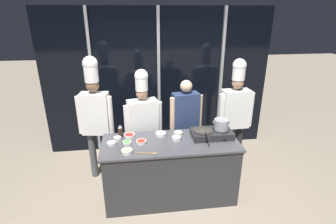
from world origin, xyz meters
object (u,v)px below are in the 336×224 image
(prep_bowl_onion, at_px, (161,134))
(person_guest, at_px, (185,119))
(frying_pan, at_px, (203,129))
(prep_bowl_ginger, at_px, (127,151))
(chef_sous, at_px, (143,120))
(prep_bowl_scallions, at_px, (127,143))
(chef_head, at_px, (95,111))
(prep_bowl_chicken, at_px, (111,143))
(serving_spoon_slotted, at_px, (152,153))
(prep_bowl_chili_flakes, at_px, (141,142))
(prep_bowl_noodles, at_px, (178,133))
(prep_bowl_bean_sprouts, at_px, (176,138))
(stock_pot, at_px, (221,124))
(squeeze_bottle_soy, at_px, (120,131))
(chef_line, at_px, (235,109))
(portable_stove, at_px, (212,133))
(prep_bowl_shrimp, at_px, (117,138))
(prep_bowl_bell_pepper, at_px, (129,135))

(prep_bowl_onion, relative_size, person_guest, 0.10)
(frying_pan, bearing_deg, prep_bowl_ginger, -164.43)
(frying_pan, xyz_separation_m, chef_sous, (-0.83, 0.51, -0.02))
(prep_bowl_scallions, bearing_deg, chef_head, 127.28)
(prep_bowl_onion, bearing_deg, prep_bowl_chicken, -164.53)
(prep_bowl_onion, bearing_deg, serving_spoon_slotted, -108.99)
(prep_bowl_chili_flakes, xyz_separation_m, prep_bowl_scallions, (-0.19, 0.01, -0.00))
(chef_head, bearing_deg, prep_bowl_scallions, 136.14)
(prep_bowl_chili_flakes, height_order, prep_bowl_ginger, prep_bowl_ginger)
(prep_bowl_scallions, distance_m, serving_spoon_slotted, 0.44)
(prep_bowl_onion, distance_m, chef_head, 1.08)
(prep_bowl_chili_flakes, distance_m, prep_bowl_noodles, 0.59)
(prep_bowl_chili_flakes, relative_size, prep_bowl_bean_sprouts, 1.11)
(prep_bowl_bean_sprouts, distance_m, chef_head, 1.34)
(stock_pot, height_order, prep_bowl_chili_flakes, stock_pot)
(prep_bowl_noodles, distance_m, prep_bowl_chicken, 0.98)
(prep_bowl_chili_flakes, height_order, chef_head, chef_head)
(prep_bowl_scallions, relative_size, serving_spoon_slotted, 0.43)
(prep_bowl_chicken, bearing_deg, serving_spoon_slotted, -30.64)
(prep_bowl_noodles, xyz_separation_m, person_guest, (0.18, 0.40, 0.05))
(squeeze_bottle_soy, relative_size, prep_bowl_bean_sprouts, 1.46)
(chef_head, distance_m, chef_line, 2.25)
(serving_spoon_slotted, bearing_deg, prep_bowl_chicken, 149.36)
(frying_pan, distance_m, squeeze_bottle_soy, 1.19)
(portable_stove, distance_m, person_guest, 0.60)
(prep_bowl_scallions, bearing_deg, prep_bowl_chicken, 178.92)
(frying_pan, xyz_separation_m, prep_bowl_scallions, (-1.08, -0.05, -0.11))
(frying_pan, height_order, chef_line, chef_line)
(prep_bowl_shrimp, height_order, serving_spoon_slotted, prep_bowl_shrimp)
(prep_bowl_shrimp, height_order, prep_bowl_bean_sprouts, prep_bowl_bean_sprouts)
(prep_bowl_onion, bearing_deg, chef_head, 155.94)
(prep_bowl_bell_pepper, relative_size, serving_spoon_slotted, 0.57)
(serving_spoon_slotted, distance_m, chef_head, 1.25)
(stock_pot, relative_size, chef_sous, 0.13)
(squeeze_bottle_soy, relative_size, chef_sous, 0.10)
(portable_stove, xyz_separation_m, prep_bowl_bean_sprouts, (-0.52, -0.03, -0.02))
(person_guest, bearing_deg, stock_pot, 118.20)
(prep_bowl_noodles, height_order, prep_bowl_scallions, prep_bowl_noodles)
(prep_bowl_shrimp, xyz_separation_m, prep_bowl_onion, (0.62, 0.06, 0.00))
(prep_bowl_scallions, xyz_separation_m, person_guest, (0.93, 0.59, 0.05))
(portable_stove, relative_size, prep_bowl_ginger, 4.00)
(squeeze_bottle_soy, relative_size, prep_bowl_scallions, 1.55)
(prep_bowl_ginger, bearing_deg, prep_bowl_noodles, 30.70)
(prep_bowl_bell_pepper, xyz_separation_m, chef_sous, (0.21, 0.34, 0.09))
(person_guest, xyz_separation_m, chef_line, (0.84, 0.03, 0.12))
(squeeze_bottle_soy, xyz_separation_m, prep_bowl_scallions, (0.09, -0.23, -0.07))
(person_guest, bearing_deg, prep_bowl_bean_sprouts, 57.20)
(prep_bowl_bell_pepper, distance_m, person_guest, 0.97)
(squeeze_bottle_soy, height_order, chef_head, chef_head)
(serving_spoon_slotted, bearing_deg, chef_sous, 94.49)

